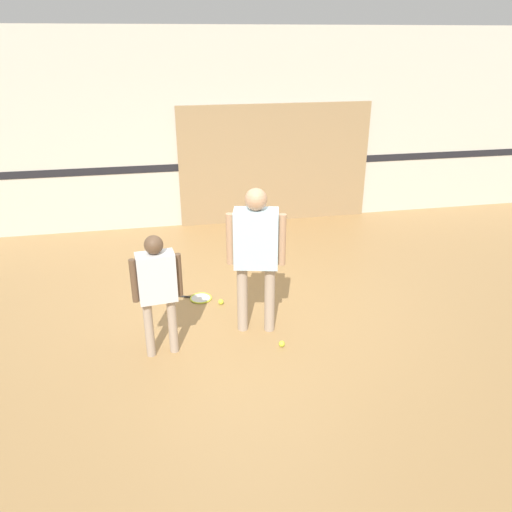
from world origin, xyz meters
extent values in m
plane|color=#A87F4C|center=(0.00, 0.00, 0.00)|extent=(16.00, 16.00, 0.00)
cube|color=beige|center=(0.00, 3.46, 1.60)|extent=(16.00, 0.06, 3.20)
cube|color=black|center=(0.00, 3.43, 1.02)|extent=(16.00, 0.01, 0.12)
cube|color=#9E7F56|center=(1.10, 3.40, 1.01)|extent=(3.32, 0.05, 2.02)
cylinder|color=tan|center=(-0.10, -0.11, 0.39)|extent=(0.12, 0.12, 0.79)
cylinder|color=tan|center=(0.19, -0.18, 0.39)|extent=(0.12, 0.12, 0.79)
cube|color=silver|center=(0.05, -0.15, 1.10)|extent=(0.51, 0.35, 0.62)
sphere|color=tan|center=(0.05, -0.15, 1.53)|extent=(0.23, 0.23, 0.23)
cylinder|color=tan|center=(-0.22, -0.08, 1.09)|extent=(0.08, 0.08, 0.56)
cylinder|color=tan|center=(0.31, -0.21, 1.09)|extent=(0.08, 0.08, 0.56)
cylinder|color=tan|center=(-1.12, -0.42, 0.32)|extent=(0.09, 0.09, 0.63)
cylinder|color=tan|center=(-0.88, -0.39, 0.32)|extent=(0.09, 0.09, 0.63)
cube|color=silver|center=(-1.00, -0.41, 0.88)|extent=(0.39, 0.24, 0.50)
sphere|color=brown|center=(-1.00, -0.41, 1.22)|extent=(0.18, 0.18, 0.18)
cylinder|color=brown|center=(-1.21, -0.43, 0.87)|extent=(0.07, 0.07, 0.45)
cylinder|color=brown|center=(-0.78, -0.38, 0.87)|extent=(0.07, 0.07, 0.45)
torus|color=#C6D838|center=(-0.50, 0.69, 0.01)|extent=(0.36, 0.36, 0.02)
cylinder|color=silver|center=(-0.50, 0.69, 0.01)|extent=(0.24, 0.24, 0.01)
cylinder|color=black|center=(-0.73, 0.78, 0.01)|extent=(0.23, 0.11, 0.02)
sphere|color=black|center=(-0.84, 0.82, 0.01)|extent=(0.03, 0.03, 0.03)
sphere|color=#CCE038|center=(0.25, -0.54, 0.03)|extent=(0.07, 0.07, 0.07)
sphere|color=#CCE038|center=(-0.27, 0.50, 0.03)|extent=(0.07, 0.07, 0.07)
camera|label=1|loc=(-0.90, -4.87, 3.03)|focal=35.00mm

